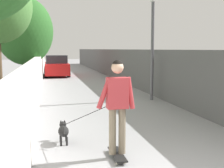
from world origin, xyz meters
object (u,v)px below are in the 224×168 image
person_skateboarder (117,99)px  car_near (57,66)px  tree_left_mid (24,31)px  lamp_post (153,27)px  skateboard (117,154)px  dog (64,131)px

person_skateboarder → car_near: bearing=1.8°
tree_left_mid → lamp_post: size_ratio=1.16×
skateboard → car_near: 16.77m
tree_left_mid → skateboard: (-11.52, -2.35, -2.88)m
dog → car_near: size_ratio=0.36×
lamp_post → car_near: (11.12, 3.29, -2.12)m
skateboard → car_near: car_near is taller
tree_left_mid → lamp_post: 7.80m
person_skateboarder → dog: bearing=40.4°
lamp_post → dog: lamp_post is taller
tree_left_mid → dog: (-10.45, -1.44, -2.67)m
skateboard → car_near: bearing=1.8°
tree_left_mid → person_skateboarder: size_ratio=2.79×
dog → car_near: bearing=-1.4°
skateboard → person_skateboarder: size_ratio=0.47×
skateboard → person_skateboarder: person_skateboarder is taller
car_near → tree_left_mid: bearing=160.7°
person_skateboarder → dog: 1.63m
skateboard → lamp_post: bearing=-26.2°
dog → skateboard: bearing=-139.6°
tree_left_mid → person_skateboarder: 11.90m
dog → lamp_post: bearing=-38.9°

